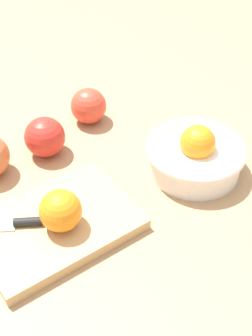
{
  "coord_description": "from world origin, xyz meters",
  "views": [
    {
      "loc": [
        0.35,
        0.48,
        0.54
      ],
      "look_at": [
        -0.03,
        0.06,
        0.04
      ],
      "focal_mm": 46.65,
      "sensor_mm": 36.0,
      "label": 1
    }
  ],
  "objects_px": {
    "knife": "(7,224)",
    "apple_front_left": "(89,106)",
    "apple_front_right": "(45,137)",
    "bowl": "(195,154)",
    "cutting_board": "(57,225)",
    "orange_on_board": "(60,211)"
  },
  "relations": [
    {
      "from": "bowl",
      "to": "apple_front_left",
      "type": "height_order",
      "value": "bowl"
    },
    {
      "from": "orange_on_board",
      "to": "knife",
      "type": "relative_size",
      "value": 0.49
    },
    {
      "from": "apple_front_right",
      "to": "apple_front_left",
      "type": "height_order",
      "value": "apple_front_right"
    },
    {
      "from": "orange_on_board",
      "to": "cutting_board",
      "type": "bearing_deg",
      "value": -81.04
    },
    {
      "from": "cutting_board",
      "to": "knife",
      "type": "distance_m",
      "value": 0.08
    },
    {
      "from": "bowl",
      "to": "apple_front_left",
      "type": "distance_m",
      "value": 0.26
    },
    {
      "from": "apple_front_right",
      "to": "apple_front_left",
      "type": "relative_size",
      "value": 1.04
    },
    {
      "from": "apple_front_right",
      "to": "apple_front_left",
      "type": "distance_m",
      "value": 0.13
    },
    {
      "from": "apple_front_right",
      "to": "knife",
      "type": "bearing_deg",
      "value": 39.49
    },
    {
      "from": "cutting_board",
      "to": "apple_front_right",
      "type": "height_order",
      "value": "apple_front_right"
    },
    {
      "from": "bowl",
      "to": "apple_front_right",
      "type": "xyz_separation_m",
      "value": [
        0.18,
        -0.22,
        0.0
      ]
    },
    {
      "from": "knife",
      "to": "apple_front_left",
      "type": "height_order",
      "value": "apple_front_left"
    },
    {
      "from": "apple_front_right",
      "to": "cutting_board",
      "type": "bearing_deg",
      "value": 60.94
    },
    {
      "from": "orange_on_board",
      "to": "apple_front_left",
      "type": "xyz_separation_m",
      "value": [
        -0.22,
        -0.22,
        -0.02
      ]
    },
    {
      "from": "apple_front_right",
      "to": "bowl",
      "type": "bearing_deg",
      "value": 128.81
    },
    {
      "from": "cutting_board",
      "to": "apple_front_right",
      "type": "bearing_deg",
      "value": -119.06
    },
    {
      "from": "orange_on_board",
      "to": "apple_front_right",
      "type": "bearing_deg",
      "value": -116.6
    },
    {
      "from": "knife",
      "to": "cutting_board",
      "type": "bearing_deg",
      "value": 146.94
    },
    {
      "from": "cutting_board",
      "to": "apple_front_left",
      "type": "relative_size",
      "value": 3.31
    },
    {
      "from": "knife",
      "to": "apple_front_right",
      "type": "height_order",
      "value": "apple_front_right"
    },
    {
      "from": "cutting_board",
      "to": "apple_front_left",
      "type": "height_order",
      "value": "apple_front_left"
    },
    {
      "from": "cutting_board",
      "to": "apple_front_right",
      "type": "xyz_separation_m",
      "value": [
        -0.1,
        -0.17,
        0.03
      ]
    }
  ]
}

